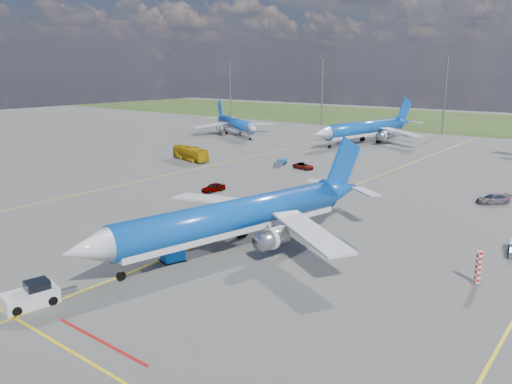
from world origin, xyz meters
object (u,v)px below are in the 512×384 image
Objects in this scene: service_car_c at (493,199)px; main_airliner at (236,248)px; bg_jet_nnw at (364,143)px; warning_post at (478,268)px; bg_jet_nw at (236,135)px; service_car_a at (213,187)px; uld_container at (173,253)px; pushback_tug at (32,296)px; service_car_b at (304,166)px; baggage_tug_c at (280,163)px; apron_bus at (191,153)px.

main_airliner is at bearing -69.86° from service_car_c.
bg_jet_nnw is 8.69× the size of service_car_c.
warning_post is 104.14m from bg_jet_nw.
service_car_a is 0.84× the size of service_car_c.
uld_container reaches higher than service_car_a.
service_car_b is (-12.86, 60.23, -0.19)m from pushback_tug.
service_car_a is (4.72, -61.44, 0.67)m from bg_jet_nnw.
service_car_a is at bearing 122.60° from pushback_tug.
pushback_tug is at bearing -92.70° from baggage_tug_c.
pushback_tug reaches higher than service_car_c.
apron_bus is 27.80m from service_car_a.
main_airliner is 8.29× the size of service_car_c.
bg_jet_nnw is 19.76× the size of uld_container.
main_airliner reaches higher than bg_jet_nw.
baggage_tug_c is at bearing 132.09° from main_airliner.
bg_jet_nnw is at bearing 19.84° from service_car_b.
apron_bus is (-38.00, 40.39, 0.61)m from uld_container.
service_car_a reaches higher than baggage_tug_c.
apron_bus is at bearing 156.25° from warning_post.
service_car_b is 0.91× the size of service_car_c.
main_airliner is at bearing -145.99° from service_car_b.
service_car_c is at bearing -83.73° from bg_jet_nw.
bg_jet_nw is at bearing 64.97° from service_car_b.
bg_jet_nnw is 81.78m from main_airliner.
bg_jet_nnw reaches higher than apron_bus.
service_car_c reaches higher than service_car_a.
service_car_c is (34.23, -4.63, 0.08)m from service_car_b.
service_car_a is at bearing 150.63° from main_airliner.
service_car_b is (6.06, -37.95, 0.59)m from bg_jet_nnw.
main_airliner is (23.42, -78.36, 0.00)m from bg_jet_nnw.
service_car_b is at bearing -94.92° from bg_jet_nw.
service_car_c is at bearing 80.44° from pushback_tug.
service_car_a is 24.04m from baggage_tug_c.
bg_jet_nw is 8.04× the size of service_car_b.
apron_bus is at bearing -100.46° from bg_jet_nnw.
apron_bus is at bearing -122.17° from bg_jet_nw.
uld_container is 0.40× the size of baggage_tug_c.
bg_jet_nw is 6.76× the size of baggage_tug_c.
bg_jet_nw reaches higher than service_car_b.
pushback_tug is (-26.89, -26.02, -0.72)m from warning_post.
apron_bus is (-17.24, -44.41, 1.43)m from bg_jet_nnw.
uld_container is (-25.06, -12.64, -0.68)m from warning_post.
uld_container is 51.19m from baggage_tug_c.
warning_post reaches higher than service_car_a.
warning_post is at bearing -56.84° from baggage_tug_c.
apron_bus is 57.57m from service_car_c.
bg_jet_nnw is at bearing -7.95° from apron_bus.
uld_container reaches higher than service_car_c.
bg_jet_nw is at bearing 141.73° from warning_post.
bg_jet_nw is at bearing 142.78° from main_airliner.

